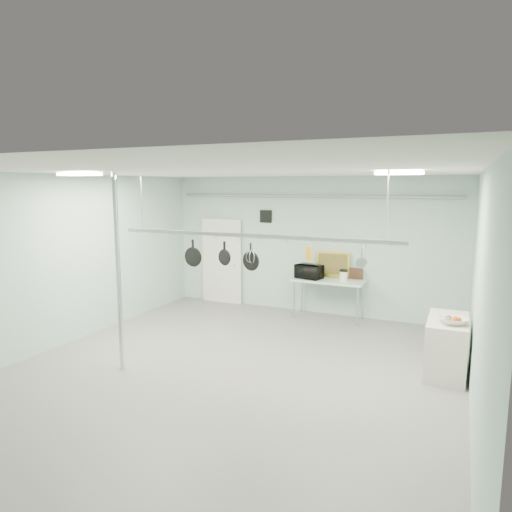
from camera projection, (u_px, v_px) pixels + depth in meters
The scene contains 25 objects.
floor at pixel (231, 372), 7.36m from camera, with size 8.00×8.00×0.00m, color gray.
ceiling at pixel (229, 172), 6.88m from camera, with size 7.00×8.00×0.02m, color silver.
back_wall at pixel (309, 245), 10.71m from camera, with size 7.00×0.02×3.20m, color #A3C4B9.
right_wall at pixel (478, 297), 5.69m from camera, with size 0.02×8.00×3.20m, color #A3C4B9.
door at pixel (222, 262), 11.69m from camera, with size 1.10×0.10×2.20m, color silver.
wall_vent at pixel (266, 216), 11.04m from camera, with size 0.30×0.04×0.30m, color black.
conduit_pipe at pixel (309, 196), 10.45m from camera, with size 0.07×0.07×6.60m, color gray.
chrome_pole at pixel (118, 273), 7.27m from camera, with size 0.08×0.08×3.20m, color silver.
prep_table at pixel (329, 283), 10.23m from camera, with size 1.60×0.70×0.91m.
side_cabinet at pixel (447, 346), 7.26m from camera, with size 0.60×1.20×0.90m, color beige.
pot_rack at pixel (250, 234), 7.21m from camera, with size 4.80×0.06×1.00m.
light_panel_left at pixel (80, 174), 7.06m from camera, with size 0.65×0.30×0.05m, color white.
light_panel_right at pixel (399, 173), 6.44m from camera, with size 0.65×0.30×0.05m, color white.
microwave at pixel (309, 272), 10.31m from camera, with size 0.57×0.39×0.32m, color black.
coffee_canister at pixel (344, 276), 10.05m from camera, with size 0.17×0.17×0.21m, color silver.
painting_large at pixel (333, 265), 10.44m from camera, with size 0.78×0.05×0.58m, color gold.
painting_small at pixel (356, 274), 10.24m from camera, with size 0.30×0.04×0.25m, color #372013.
fruit_bowl at pixel (453, 321), 6.93m from camera, with size 0.42×0.42×0.10m, color silver.
skillet_left at pixel (193, 253), 7.70m from camera, with size 0.33×0.06×0.46m, color black, non-canonical shape.
skillet_mid at pixel (224, 253), 7.45m from camera, with size 0.27×0.06×0.37m, color black, non-canonical shape.
skillet_right at pixel (251, 256), 7.26m from camera, with size 0.32×0.06×0.43m, color black, non-canonical shape.
whisk at pixel (252, 254), 7.24m from camera, with size 0.20×0.20×0.34m, color #B3B4B8, non-canonical shape.
grater at pixel (309, 254), 6.85m from camera, with size 0.09×0.02×0.22m, color yellow, non-canonical shape.
saucepan at pixel (362, 258), 6.53m from camera, with size 0.15×0.08×0.26m, color silver, non-canonical shape.
fruit_cluster at pixel (453, 318), 6.93m from camera, with size 0.24×0.24×0.09m, color #992B0E, non-canonical shape.
Camera 1 is at (3.26, -6.20, 2.98)m, focal length 32.00 mm.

